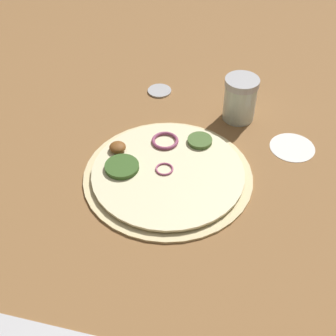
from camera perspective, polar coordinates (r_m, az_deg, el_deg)
ground_plane at (r=0.72m, az=0.00°, el=-1.03°), size 3.00×3.00×0.00m
pizza at (r=0.72m, az=-0.17°, el=-0.53°), size 0.26×0.26×0.03m
spice_jar at (r=0.83m, az=8.78°, el=8.35°), size 0.06×0.06×0.08m
loose_cap at (r=0.90m, az=-1.05°, el=9.48°), size 0.04×0.04×0.01m
flour_patch at (r=0.80m, az=14.91°, el=2.46°), size 0.07×0.07×0.00m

